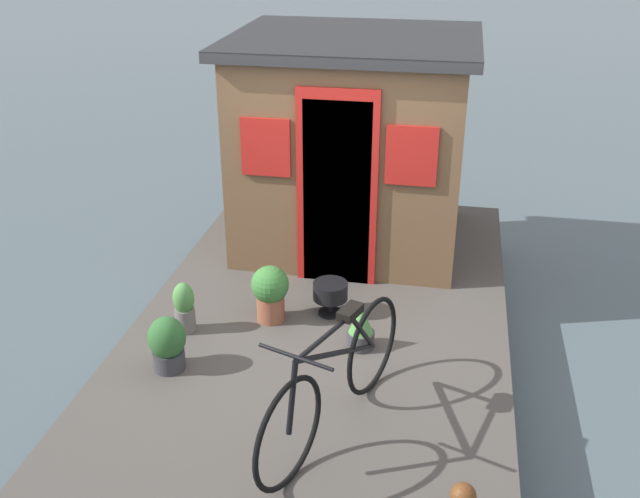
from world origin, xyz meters
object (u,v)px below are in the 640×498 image
at_px(potted_plant_succulent, 361,329).
at_px(potted_plant_geranium, 270,291).
at_px(bicycle, 335,381).
at_px(houseboat_cabin, 353,142).
at_px(potted_plant_rosemary, 167,343).
at_px(potted_plant_mint, 184,307).
at_px(charcoal_grill, 330,292).

xyz_separation_m(potted_plant_succulent, potted_plant_geranium, (0.27, 0.80, 0.11)).
bearing_deg(potted_plant_geranium, bicycle, -149.56).
bearing_deg(bicycle, potted_plant_succulent, -2.00).
bearing_deg(houseboat_cabin, bicycle, -173.57).
bearing_deg(potted_plant_rosemary, potted_plant_geranium, -34.92).
bearing_deg(potted_plant_mint, potted_plant_rosemary, -173.23).
bearing_deg(houseboat_cabin, potted_plant_geranium, 166.31).
distance_m(houseboat_cabin, bicycle, 3.12).
distance_m(bicycle, potted_plant_mint, 1.73).
xyz_separation_m(potted_plant_rosemary, potted_plant_mint, (0.53, 0.06, -0.00)).
bearing_deg(houseboat_cabin, potted_plant_succulent, -169.34).
relative_size(potted_plant_rosemary, potted_plant_mint, 0.99).
relative_size(houseboat_cabin, potted_plant_rosemary, 5.29).
relative_size(bicycle, potted_plant_geranium, 3.48).
distance_m(potted_plant_geranium, charcoal_grill, 0.51).
bearing_deg(charcoal_grill, bicycle, -169.01).
distance_m(potted_plant_succulent, potted_plant_rosemary, 1.49).
distance_m(bicycle, potted_plant_geranium, 1.51).
xyz_separation_m(potted_plant_succulent, charcoal_grill, (0.46, 0.32, 0.04)).
bearing_deg(potted_plant_succulent, potted_plant_rosemary, 111.95).
height_order(potted_plant_succulent, potted_plant_mint, potted_plant_mint).
height_order(potted_plant_mint, charcoal_grill, potted_plant_mint).
relative_size(bicycle, potted_plant_succulent, 4.88).
bearing_deg(potted_plant_mint, charcoal_grill, -66.51).
distance_m(bicycle, potted_plant_rosemary, 1.43).
height_order(houseboat_cabin, potted_plant_rosemary, houseboat_cabin).
bearing_deg(potted_plant_rosemary, potted_plant_mint, 6.77).
distance_m(houseboat_cabin, potted_plant_mint, 2.44).
bearing_deg(bicycle, potted_plant_mint, 54.61).
bearing_deg(potted_plant_mint, potted_plant_succulent, -88.95).
height_order(houseboat_cabin, charcoal_grill, houseboat_cabin).
bearing_deg(potted_plant_rosemary, houseboat_cabin, -21.34).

